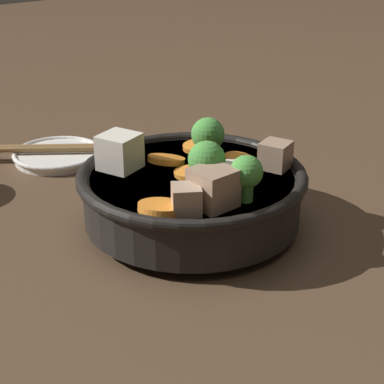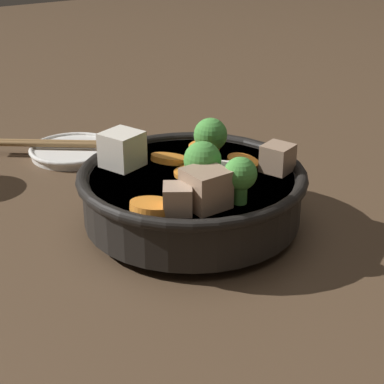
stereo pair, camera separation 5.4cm
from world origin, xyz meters
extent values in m
plane|color=#4C3826|center=(0.00, 0.00, 0.00)|extent=(3.00, 3.00, 0.00)
cylinder|color=black|center=(0.00, 0.00, 0.01)|extent=(0.12, 0.12, 0.01)
cylinder|color=black|center=(0.00, 0.00, 0.03)|extent=(0.22, 0.22, 0.05)
torus|color=black|center=(0.00, 0.00, 0.06)|extent=(0.23, 0.23, 0.01)
cylinder|color=brown|center=(0.00, 0.00, 0.04)|extent=(0.20, 0.20, 0.03)
cylinder|color=orange|center=(0.06, -0.01, 0.06)|extent=(0.05, 0.05, 0.01)
cylinder|color=orange|center=(0.00, 0.00, 0.06)|extent=(0.04, 0.04, 0.01)
cylinder|color=orange|center=(0.00, 0.04, 0.06)|extent=(0.05, 0.05, 0.01)
cylinder|color=orange|center=(-0.07, -0.04, 0.06)|extent=(0.06, 0.06, 0.01)
cylinder|color=orange|center=(0.05, 0.05, 0.06)|extent=(0.04, 0.04, 0.01)
cylinder|color=#59B84C|center=(0.00, -0.08, 0.07)|extent=(0.01, 0.01, 0.02)
sphere|color=#47933D|center=(0.00, -0.08, 0.09)|extent=(0.03, 0.03, 0.03)
cylinder|color=#59B84C|center=(-0.02, -0.04, 0.07)|extent=(0.02, 0.02, 0.02)
sphere|color=#47933D|center=(-0.02, -0.04, 0.09)|extent=(0.03, 0.03, 0.03)
cylinder|color=#59B84C|center=(0.03, 0.01, 0.07)|extent=(0.02, 0.02, 0.02)
sphere|color=#47933D|center=(0.03, 0.01, 0.09)|extent=(0.03, 0.03, 0.03)
cube|color=silver|center=(0.01, -0.05, 0.07)|extent=(0.04, 0.04, 0.03)
cube|color=tan|center=(-0.06, -0.06, 0.07)|extent=(0.03, 0.03, 0.03)
cube|color=#9E7F66|center=(-0.03, -0.07, 0.07)|extent=(0.04, 0.04, 0.04)
cube|color=#9E7F66|center=(0.08, -0.04, 0.07)|extent=(0.04, 0.04, 0.03)
cube|color=silver|center=(-0.05, 0.06, 0.07)|extent=(0.05, 0.05, 0.04)
cylinder|color=white|center=(-0.02, 0.25, 0.01)|extent=(0.11, 0.11, 0.01)
torus|color=white|center=(-0.02, 0.25, 0.01)|extent=(0.11, 0.11, 0.01)
cylinder|color=olive|center=(-0.02, 0.25, 0.02)|extent=(0.17, 0.13, 0.01)
cylinder|color=olive|center=(-0.02, 0.24, 0.02)|extent=(0.17, 0.13, 0.01)
camera|label=1|loc=(-0.37, -0.45, 0.31)|focal=60.00mm
camera|label=2|loc=(-0.33, -0.48, 0.31)|focal=60.00mm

